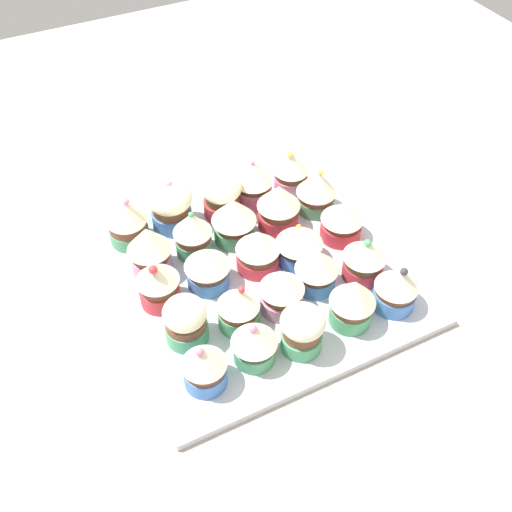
# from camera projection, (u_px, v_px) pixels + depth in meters

# --- Properties ---
(ground_plane) EXTENTS (1.80, 1.80, 0.03)m
(ground_plane) POSITION_uv_depth(u_px,v_px,m) (256.00, 283.00, 0.88)
(ground_plane) COLOR #B2A899
(baking_tray) EXTENTS (0.40, 0.40, 0.01)m
(baking_tray) POSITION_uv_depth(u_px,v_px,m) (256.00, 273.00, 0.87)
(baking_tray) COLOR silver
(baking_tray) RESTS_ON ground_plane
(cupcake_0) EXTENTS (0.06, 0.06, 0.08)m
(cupcake_0) POSITION_uv_depth(u_px,v_px,m) (127.00, 221.00, 0.88)
(cupcake_0) COLOR #4C9E6B
(cupcake_0) RESTS_ON baking_tray
(cupcake_1) EXTENTS (0.06, 0.06, 0.08)m
(cupcake_1) POSITION_uv_depth(u_px,v_px,m) (149.00, 249.00, 0.83)
(cupcake_1) COLOR pink
(cupcake_1) RESTS_ON baking_tray
(cupcake_2) EXTENTS (0.06, 0.06, 0.08)m
(cupcake_2) POSITION_uv_depth(u_px,v_px,m) (158.00, 282.00, 0.80)
(cupcake_2) COLOR #D1333D
(cupcake_2) RESTS_ON baking_tray
(cupcake_3) EXTENTS (0.06, 0.06, 0.07)m
(cupcake_3) POSITION_uv_depth(u_px,v_px,m) (186.00, 320.00, 0.76)
(cupcake_3) COLOR #4C9E6B
(cupcake_3) RESTS_ON baking_tray
(cupcake_4) EXTENTS (0.06, 0.06, 0.07)m
(cupcake_4) POSITION_uv_depth(u_px,v_px,m) (204.00, 365.00, 0.71)
(cupcake_4) COLOR #477AC6
(cupcake_4) RESTS_ON baking_tray
(cupcake_5) EXTENTS (0.07, 0.07, 0.08)m
(cupcake_5) POSITION_uv_depth(u_px,v_px,m) (170.00, 205.00, 0.90)
(cupcake_5) COLOR #477AC6
(cupcake_5) RESTS_ON baking_tray
(cupcake_6) EXTENTS (0.06, 0.06, 0.08)m
(cupcake_6) POSITION_uv_depth(u_px,v_px,m) (193.00, 233.00, 0.86)
(cupcake_6) COLOR #4C9E6B
(cupcake_6) RESTS_ON baking_tray
(cupcake_7) EXTENTS (0.06, 0.06, 0.07)m
(cupcake_7) POSITION_uv_depth(u_px,v_px,m) (207.00, 266.00, 0.82)
(cupcake_7) COLOR #477AC6
(cupcake_7) RESTS_ON baking_tray
(cupcake_8) EXTENTS (0.06, 0.06, 0.07)m
(cupcake_8) POSITION_uv_depth(u_px,v_px,m) (239.00, 307.00, 0.77)
(cupcake_8) COLOR #4C9E6B
(cupcake_8) RESTS_ON baking_tray
(cupcake_9) EXTENTS (0.06, 0.06, 0.07)m
(cupcake_9) POSITION_uv_depth(u_px,v_px,m) (254.00, 342.00, 0.74)
(cupcake_9) COLOR #4C9E6B
(cupcake_9) RESTS_ON baking_tray
(cupcake_10) EXTENTS (0.06, 0.06, 0.07)m
(cupcake_10) POSITION_uv_depth(u_px,v_px,m) (221.00, 195.00, 0.92)
(cupcake_10) COLOR #D1333D
(cupcake_10) RESTS_ON baking_tray
(cupcake_11) EXTENTS (0.07, 0.07, 0.08)m
(cupcake_11) POSITION_uv_depth(u_px,v_px,m) (237.00, 218.00, 0.88)
(cupcake_11) COLOR #4C9E6B
(cupcake_11) RESTS_ON baking_tray
(cupcake_12) EXTENTS (0.06, 0.06, 0.07)m
(cupcake_12) POSITION_uv_depth(u_px,v_px,m) (258.00, 249.00, 0.84)
(cupcake_12) COLOR #D1333D
(cupcake_12) RESTS_ON baking_tray
(cupcake_13) EXTENTS (0.06, 0.06, 0.07)m
(cupcake_13) POSITION_uv_depth(u_px,v_px,m) (282.00, 290.00, 0.79)
(cupcake_13) COLOR pink
(cupcake_13) RESTS_ON baking_tray
(cupcake_14) EXTENTS (0.06, 0.06, 0.07)m
(cupcake_14) POSITION_uv_depth(u_px,v_px,m) (302.00, 329.00, 0.75)
(cupcake_14) COLOR #4C9E6B
(cupcake_14) RESTS_ON baking_tray
(cupcake_15) EXTENTS (0.06, 0.06, 0.08)m
(cupcake_15) POSITION_uv_depth(u_px,v_px,m) (253.00, 181.00, 0.94)
(cupcake_15) COLOR pink
(cupcake_15) RESTS_ON baking_tray
(cupcake_16) EXTENTS (0.06, 0.06, 0.08)m
(cupcake_16) POSITION_uv_depth(u_px,v_px,m) (279.00, 206.00, 0.90)
(cupcake_16) COLOR #D1333D
(cupcake_16) RESTS_ON baking_tray
(cupcake_17) EXTENTS (0.07, 0.07, 0.07)m
(cupcake_17) POSITION_uv_depth(u_px,v_px,m) (299.00, 243.00, 0.85)
(cupcake_17) COLOR #477AC6
(cupcake_17) RESTS_ON baking_tray
(cupcake_18) EXTENTS (0.06, 0.06, 0.07)m
(cupcake_18) POSITION_uv_depth(u_px,v_px,m) (317.00, 268.00, 0.82)
(cupcake_18) COLOR #477AC6
(cupcake_18) RESTS_ON baking_tray
(cupcake_19) EXTENTS (0.06, 0.06, 0.08)m
(cupcake_19) POSITION_uv_depth(u_px,v_px,m) (353.00, 301.00, 0.77)
(cupcake_19) COLOR #4C9E6B
(cupcake_19) RESTS_ON baking_tray
(cupcake_20) EXTENTS (0.06, 0.06, 0.07)m
(cupcake_20) POSITION_uv_depth(u_px,v_px,m) (291.00, 170.00, 0.97)
(cupcake_20) COLOR pink
(cupcake_20) RESTS_ON baking_tray
(cupcake_21) EXTENTS (0.06, 0.06, 0.08)m
(cupcake_21) POSITION_uv_depth(u_px,v_px,m) (316.00, 190.00, 0.93)
(cupcake_21) COLOR #4C9E6B
(cupcake_21) RESTS_ON baking_tray
(cupcake_22) EXTENTS (0.06, 0.06, 0.06)m
(cupcake_22) POSITION_uv_depth(u_px,v_px,m) (342.00, 220.00, 0.89)
(cupcake_22) COLOR #D1333D
(cupcake_22) RESTS_ON baking_tray
(cupcake_23) EXTENTS (0.06, 0.06, 0.07)m
(cupcake_23) POSITION_uv_depth(u_px,v_px,m) (364.00, 258.00, 0.83)
(cupcake_23) COLOR #D1333D
(cupcake_23) RESTS_ON baking_tray
(cupcake_24) EXTENTS (0.06, 0.06, 0.07)m
(cupcake_24) POSITION_uv_depth(u_px,v_px,m) (396.00, 287.00, 0.80)
(cupcake_24) COLOR #477AC6
(cupcake_24) RESTS_ON baking_tray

